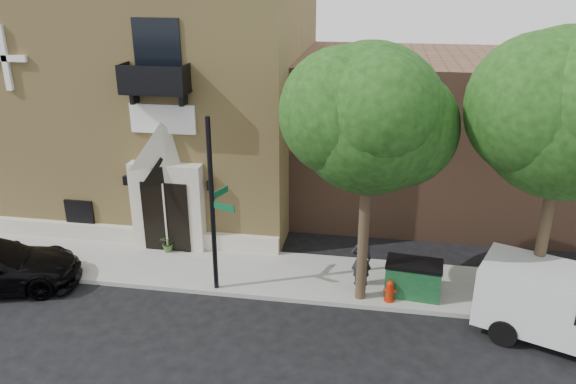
% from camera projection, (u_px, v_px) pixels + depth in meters
% --- Properties ---
extents(ground, '(120.00, 120.00, 0.00)m').
position_uv_depth(ground, '(171.00, 292.00, 17.98)').
color(ground, black).
rests_on(ground, ground).
extents(sidewalk, '(42.00, 3.00, 0.15)m').
position_uv_depth(sidewalk, '(214.00, 269.00, 19.17)').
color(sidewalk, gray).
rests_on(sidewalk, ground).
extents(church, '(12.20, 11.01, 9.30)m').
position_uv_depth(church, '(162.00, 95.00, 24.02)').
color(church, tan).
rests_on(church, ground).
extents(neighbour_building, '(18.00, 8.00, 6.40)m').
position_uv_depth(neighbour_building, '(519.00, 136.00, 23.22)').
color(neighbour_building, brown).
rests_on(neighbour_building, ground).
extents(street_tree_left, '(4.97, 4.38, 7.77)m').
position_uv_depth(street_tree_left, '(371.00, 118.00, 15.22)').
color(street_tree_left, '#38281C').
rests_on(street_tree_left, sidewalk).
extents(street_tree_mid, '(5.21, 4.64, 8.25)m').
position_uv_depth(street_tree_mid, '(569.00, 113.00, 14.33)').
color(street_tree_mid, '#38281C').
rests_on(street_tree_mid, sidewalk).
extents(street_sign, '(0.85, 1.07, 5.59)m').
position_uv_depth(street_sign, '(213.00, 206.00, 16.91)').
color(street_sign, black).
rests_on(street_sign, sidewalk).
extents(fire_hydrant, '(0.40, 0.32, 0.70)m').
position_uv_depth(fire_hydrant, '(390.00, 291.00, 17.10)').
color(fire_hydrant, '#9E1E07').
rests_on(fire_hydrant, sidewalk).
extents(dumpster, '(1.79, 1.14, 1.11)m').
position_uv_depth(dumpster, '(413.00, 278.00, 17.38)').
color(dumpster, '#103D21').
rests_on(dumpster, sidewalk).
extents(planter, '(0.71, 0.67, 0.63)m').
position_uv_depth(planter, '(168.00, 243.00, 20.13)').
color(planter, '#435F2F').
rests_on(planter, sidewalk).
extents(pedestrian_near, '(0.72, 0.54, 1.78)m').
position_uv_depth(pedestrian_near, '(361.00, 260.00, 17.80)').
color(pedestrian_near, black).
rests_on(pedestrian_near, sidewalk).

